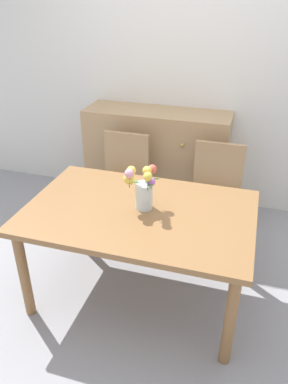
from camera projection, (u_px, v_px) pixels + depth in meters
name	position (u px, v px, depth m)	size (l,w,h in m)	color
ground_plane	(140.00, 291.00, 2.86)	(12.00, 12.00, 0.00)	#939399
back_wall	(190.00, 63.00, 3.52)	(7.00, 0.10, 2.80)	silver
dining_table	(139.00, 221.00, 2.55)	(1.52, 0.99, 0.73)	olive
chair_left	(123.00, 176.00, 3.41)	(0.42, 0.42, 0.90)	tan
chair_right	(215.00, 189.00, 3.20)	(0.42, 0.42, 0.90)	tan
dresser	(157.00, 159.00, 3.79)	(1.40, 0.47, 1.00)	tan
flower_vase	(142.00, 187.00, 2.45)	(0.23, 0.21, 0.30)	silver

